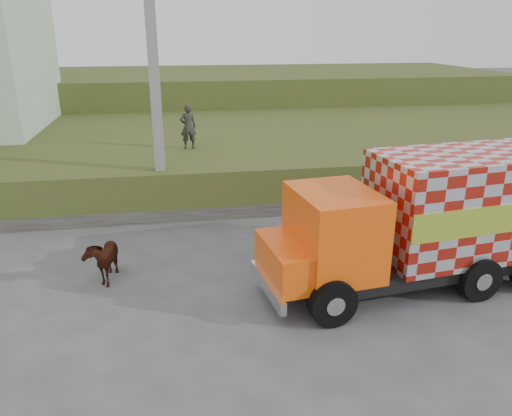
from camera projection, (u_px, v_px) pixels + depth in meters
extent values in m
plane|color=#474749|center=(207.00, 283.00, 11.53)|extent=(120.00, 120.00, 0.00)
cube|color=#36551C|center=(188.00, 152.00, 20.55)|extent=(40.00, 12.00, 1.50)
cube|color=#36551C|center=(179.00, 97.00, 31.43)|extent=(40.00, 12.00, 3.00)
cube|color=#595651|center=(130.00, 216.00, 15.04)|extent=(16.00, 0.50, 0.40)
cube|color=gray|center=(155.00, 86.00, 14.28)|extent=(0.30, 0.30, 8.00)
cube|color=black|center=(416.00, 260.00, 11.34)|extent=(6.19, 2.66, 0.31)
cube|color=#EF500C|center=(334.00, 231.00, 10.43)|extent=(1.82, 2.21, 1.76)
cube|color=#EF500C|center=(288.00, 260.00, 10.34)|extent=(1.10, 1.95, 0.79)
cube|color=silver|center=(464.00, 203.00, 11.19)|extent=(4.29, 2.60, 2.29)
cube|color=yellow|center=(498.00, 220.00, 10.22)|extent=(4.03, 0.53, 0.62)
cube|color=yellow|center=(434.00, 189.00, 12.16)|extent=(4.03, 0.53, 0.62)
cube|color=silver|center=(267.00, 286.00, 10.40)|extent=(0.38, 2.03, 0.26)
cylinder|color=black|center=(332.00, 303.00, 9.76)|extent=(1.00, 0.43, 0.97)
cylinder|color=black|center=(295.00, 260.00, 11.59)|extent=(1.00, 0.43, 0.97)
cylinder|color=black|center=(479.00, 279.00, 10.69)|extent=(1.00, 0.43, 0.97)
cylinder|color=black|center=(423.00, 242.00, 12.52)|extent=(1.00, 0.43, 0.97)
cylinder|color=black|center=(470.00, 236.00, 12.90)|extent=(1.00, 0.43, 0.97)
imported|color=black|center=(103.00, 258.00, 11.54)|extent=(0.74, 1.36, 1.10)
imported|color=#302D2B|center=(188.00, 127.00, 17.58)|extent=(0.61, 0.44, 1.56)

